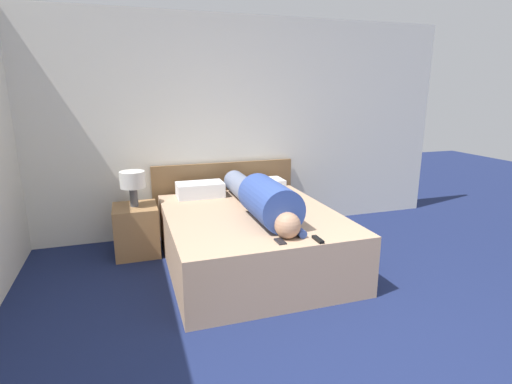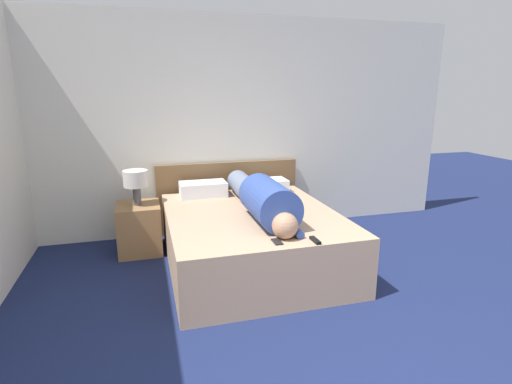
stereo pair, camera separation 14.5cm
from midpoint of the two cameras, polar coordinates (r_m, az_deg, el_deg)
name	(u,v)px [view 1 (the left image)]	position (r m, az deg, el deg)	size (l,w,h in m)	color
wall_back	(229,127)	(4.97, -4.78, 9.21)	(5.83, 0.06, 2.60)	silver
bed	(251,239)	(4.06, -1.68, -6.77)	(1.65, 1.96, 0.56)	tan
headboard	(225,197)	(5.03, -5.29, -0.71)	(1.77, 0.04, 0.88)	brown
nightstand	(136,230)	(4.55, -17.60, -5.20)	(0.46, 0.49, 0.54)	olive
table_lamp	(133,181)	(4.41, -18.12, 1.44)	(0.26, 0.26, 0.38)	#4C4C51
person_lying	(262,198)	(3.85, -0.26, -0.93)	(0.39, 1.79, 0.39)	tan
pillow_near_headboard	(200,190)	(4.61, -8.88, 0.34)	(0.53, 0.30, 0.16)	white
pillow_second	(262,186)	(4.78, 0.05, 0.93)	(0.50, 0.30, 0.15)	white
tv_remote	(318,239)	(3.27, 7.58, -6.74)	(0.04, 0.15, 0.02)	black
cell_phone	(280,241)	(3.22, 2.18, -7.08)	(0.06, 0.13, 0.01)	black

